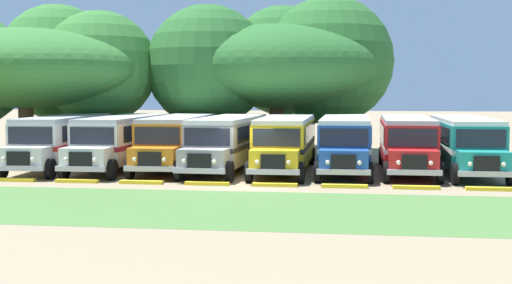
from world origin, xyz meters
name	(u,v)px	position (x,y,z in m)	size (l,w,h in m)	color
ground_plane	(243,184)	(0.00, 0.00, 0.00)	(220.00, 220.00, 0.00)	#937F60
foreground_grass_strip	(215,207)	(0.00, -6.53, 0.00)	(80.00, 8.28, 0.01)	#4C7538
parked_bus_slot_0	(63,139)	(-10.77, 5.10, 1.58)	(3.12, 10.90, 2.82)	silver
parked_bus_slot_1	(123,139)	(-7.43, 5.26, 1.58)	(2.84, 10.86, 2.82)	silver
parked_bus_slot_2	(178,139)	(-4.52, 5.73, 1.58)	(2.89, 10.87, 2.82)	orange
parked_bus_slot_3	(228,140)	(-1.67, 5.25, 1.58)	(3.10, 10.89, 2.82)	#9E9993
parked_bus_slot_4	(285,141)	(1.38, 5.32, 1.58)	(2.71, 10.84, 2.82)	yellow
parked_bus_slot_5	(345,141)	(4.50, 5.70, 1.58)	(2.71, 10.84, 2.82)	#23519E
parked_bus_slot_6	(407,141)	(7.66, 6.00, 1.58)	(2.74, 10.85, 2.82)	red
parked_bus_slot_7	(465,142)	(10.58, 5.81, 1.58)	(2.82, 10.86, 2.82)	teal
curb_wheelstop_0	(14,180)	(-10.69, -0.68, 0.07)	(2.00, 0.36, 0.15)	yellow
curb_wheelstop_1	(77,181)	(-7.63, -0.68, 0.07)	(2.00, 0.36, 0.15)	yellow
curb_wheelstop_2	(141,182)	(-4.58, -0.68, 0.07)	(2.00, 0.36, 0.15)	yellow
curb_wheelstop_3	(207,184)	(-1.53, -0.68, 0.07)	(2.00, 0.36, 0.15)	yellow
curb_wheelstop_4	(275,185)	(1.53, -0.68, 0.07)	(2.00, 0.36, 0.15)	yellow
curb_wheelstop_5	(345,186)	(4.58, -0.68, 0.07)	(2.00, 0.36, 0.15)	yellow
curb_wheelstop_6	(416,187)	(7.63, -0.68, 0.07)	(2.00, 0.36, 0.15)	yellow
curb_wheelstop_7	(490,189)	(10.69, -0.68, 0.07)	(2.00, 0.36, 0.15)	yellow
broad_shade_tree	(278,64)	(-0.22, 16.05, 5.99)	(16.08, 13.82, 10.52)	brown
secondary_tree	(37,67)	(-15.26, 11.74, 5.71)	(15.05, 15.86, 10.16)	brown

